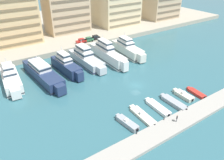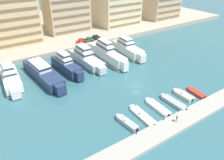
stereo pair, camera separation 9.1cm
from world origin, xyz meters
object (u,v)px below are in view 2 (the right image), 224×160
Objects in this scene: yacht_navy_center_left at (66,66)px; car_red_far_left at (81,41)px; yacht_white_left at (11,78)px; yacht_silver_center at (86,58)px; motorboat_cream_left at (142,116)px; pedestrian_near_edge at (177,118)px; motorboat_red_center_right at (196,93)px; yacht_ivory_mid_right at (128,49)px; car_green_left at (89,39)px; motorboat_white_mid_left at (158,107)px; motorboat_cream_center at (183,95)px; motorboat_grey_far_left at (127,123)px; motorboat_grey_center_left at (174,102)px; car_black_mid_left at (95,37)px; yacht_white_center_right at (107,54)px; yacht_navy_mid_left at (43,73)px.

yacht_navy_center_left is 4.09× the size of car_red_far_left.
yacht_white_left is 24.27m from yacht_silver_center.
yacht_silver_center is at bearing 85.15° from motorboat_cream_left.
yacht_white_left is 9.82× the size of pedestrian_near_edge.
motorboat_cream_left is 18.24m from motorboat_red_center_right.
car_green_left is at bearing 116.30° from yacht_ivory_mid_right.
yacht_silver_center is 11.72× the size of pedestrian_near_edge.
pedestrian_near_edge is (1.72, -38.57, -0.36)m from yacht_silver_center.
motorboat_white_mid_left is 1.34× the size of motorboat_red_center_right.
motorboat_cream_center is 46.77m from car_green_left.
yacht_navy_center_left reaches higher than car_green_left.
yacht_white_left is 2.57× the size of motorboat_grey_far_left.
motorboat_grey_center_left is 2.00× the size of car_red_far_left.
yacht_silver_center is 33.87m from motorboat_grey_center_left.
yacht_ivory_mid_right is 19.27m from car_red_far_left.
motorboat_cream_center is (14.30, 0.27, 0.15)m from motorboat_cream_left.
yacht_silver_center reaches higher than car_black_mid_left.
motorboat_cream_center is at bearing -82.89° from car_red_far_left.
motorboat_cream_left reaches higher than motorboat_red_center_right.
motorboat_cream_left is 1.35× the size of motorboat_cream_center.
yacht_white_center_right is (31.66, -1.14, 0.48)m from yacht_white_left.
car_red_far_left reaches higher than pedestrian_near_edge.
motorboat_cream_center is (4.59, 0.83, 0.04)m from motorboat_grey_center_left.
yacht_ivory_mid_right reaches higher than motorboat_grey_center_left.
yacht_white_left is 2.08× the size of motorboat_grey_center_left.
car_black_mid_left is at bearing 88.99° from motorboat_cream_center.
yacht_ivory_mid_right is 39.58m from motorboat_grey_far_left.
yacht_navy_center_left reaches higher than car_red_far_left.
motorboat_grey_far_left is at bearing 178.43° from motorboat_grey_center_left.
yacht_navy_center_left is at bearing 4.00° from yacht_navy_mid_left.
car_black_mid_left reaches higher than pedestrian_near_edge.
motorboat_grey_center_left is at bearing -90.81° from yacht_white_center_right.
car_green_left is at bearing -171.74° from car_black_mid_left.
motorboat_grey_center_left is 1.35× the size of motorboat_red_center_right.
yacht_navy_center_left is 2.05× the size of motorboat_grey_center_left.
yacht_silver_center is at bearing 101.87° from motorboat_grey_center_left.
yacht_white_center_right is 17.54m from car_black_mid_left.
yacht_navy_mid_left is 13.30× the size of pedestrian_near_edge.
pedestrian_near_edge is (-9.83, -6.29, 1.25)m from motorboat_cream_center.
yacht_navy_mid_left is 3.62× the size of motorboat_cream_center.
yacht_navy_mid_left is 3.80× the size of motorboat_red_center_right.
motorboat_grey_center_left reaches higher than motorboat_white_mid_left.
car_red_far_left reaches higher than motorboat_grey_center_left.
yacht_navy_mid_left is 2.81× the size of motorboat_grey_center_left.
motorboat_cream_center is at bearing -57.23° from yacht_navy_center_left.
car_red_far_left is at bearing 74.49° from motorboat_grey_far_left.
yacht_navy_mid_left reaches higher than motorboat_white_mid_left.
car_black_mid_left is (3.39, 0.49, 0.00)m from car_green_left.
pedestrian_near_edge reaches higher than motorboat_grey_far_left.
pedestrian_near_edge is at bearing -53.39° from motorboat_cream_left.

